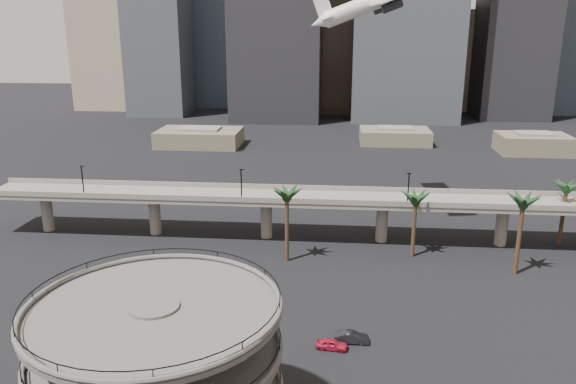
# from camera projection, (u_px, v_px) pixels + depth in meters

# --- Properties ---
(parking_ramp) EXTENTS (22.20, 22.20, 17.35)m
(parking_ramp) POSITION_uv_depth(u_px,v_px,m) (159.00, 370.00, 49.84)
(parking_ramp) COLOR #504D4B
(parking_ramp) RESTS_ON ground
(overpass) EXTENTS (130.00, 9.30, 14.70)m
(overpass) POSITION_uv_depth(u_px,v_px,m) (324.00, 203.00, 105.78)
(overpass) COLOR slate
(overpass) RESTS_ON ground
(palm_trees) EXTENTS (54.40, 18.40, 14.00)m
(palm_trees) POSITION_uv_depth(u_px,v_px,m) (449.00, 197.00, 95.60)
(palm_trees) COLOR #48311F
(palm_trees) RESTS_ON ground
(low_buildings) EXTENTS (135.00, 27.50, 6.80)m
(low_buildings) POSITION_uv_depth(u_px,v_px,m) (352.00, 139.00, 189.84)
(low_buildings) COLOR #665D4B
(low_buildings) RESTS_ON ground
(skyline) EXTENTS (269.00, 86.00, 136.75)m
(skyline) POSITION_uv_depth(u_px,v_px,m) (371.00, 1.00, 247.23)
(skyline) COLOR gray
(skyline) RESTS_ON ground
(car_a) EXTENTS (4.19, 2.10, 1.37)m
(car_a) POSITION_uv_depth(u_px,v_px,m) (332.00, 344.00, 70.80)
(car_a) COLOR #BC1A39
(car_a) RESTS_ON ground
(car_b) EXTENTS (4.56, 1.60, 1.50)m
(car_b) POSITION_uv_depth(u_px,v_px,m) (351.00, 337.00, 72.28)
(car_b) COLOR black
(car_b) RESTS_ON ground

